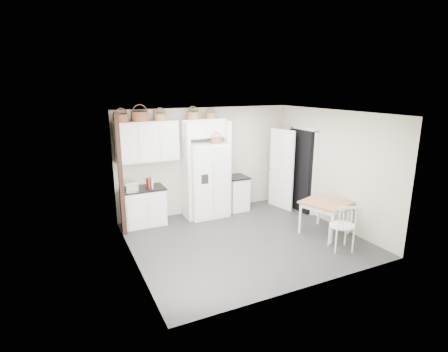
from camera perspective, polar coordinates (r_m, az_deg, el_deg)
floor at (r=7.41m, az=3.36°, el=-10.25°), size 4.50×4.50×0.00m
ceiling at (r=6.75m, az=3.69°, el=10.22°), size 4.50×4.50×0.00m
wall_back at (r=8.72m, az=-2.89°, el=2.57°), size 4.50×0.00×4.50m
wall_left at (r=6.23m, az=-14.91°, el=-2.80°), size 0.00×4.00×4.00m
wall_right at (r=8.27m, az=17.27°, el=1.27°), size 0.00×4.00×4.00m
refrigerator at (r=8.43m, az=-2.84°, el=-0.67°), size 0.93×0.74×1.79m
base_cab_left at (r=8.19m, az=-12.92°, el=-4.98°), size 0.91×0.57×0.84m
base_cab_right at (r=8.97m, az=2.04°, el=-2.89°), size 0.48×0.57×0.84m
dining_table at (r=7.84m, az=16.16°, el=-6.53°), size 1.10×1.10×0.73m
windsor_chair at (r=7.16m, az=18.70°, el=-7.67°), size 0.60×0.58×0.99m
counter_left at (r=8.06m, az=-13.10°, el=-2.03°), size 0.95×0.61×0.04m
counter_right at (r=8.85m, az=2.06°, el=-0.17°), size 0.52×0.61×0.04m
toaster at (r=7.94m, az=-14.81°, el=-1.57°), size 0.27×0.17×0.18m
cookbook_red at (r=7.97m, az=-12.30°, el=-1.17°), size 0.05×0.16×0.23m
cookbook_cream at (r=7.98m, az=-11.73°, el=-1.01°), size 0.04×0.17×0.26m
basket_upper_a at (r=7.83m, az=-16.40°, el=9.04°), size 0.29×0.29×0.17m
basket_upper_b at (r=7.91m, az=-13.54°, el=9.42°), size 0.35×0.35×0.21m
basket_upper_c at (r=8.01m, az=-10.40°, el=9.47°), size 0.28×0.28×0.16m
basket_bridge_a at (r=8.25m, az=-5.12°, el=9.81°), size 0.29×0.29×0.17m
basket_bridge_b at (r=8.42m, az=-2.19°, el=9.85°), size 0.24×0.24×0.14m
basket_fridge_b at (r=8.23m, az=-1.26°, el=5.83°), size 0.26×0.26×0.14m
upper_cabinet at (r=8.00m, az=-12.46°, el=5.53°), size 1.40×0.34×0.90m
bridge_cabinet at (r=8.37m, az=-3.46°, el=7.79°), size 1.12×0.34×0.45m
fridge_panel_left at (r=8.25m, az=-6.29°, el=0.74°), size 0.08×0.60×2.30m
fridge_panel_right at (r=8.63m, az=0.10°, el=1.44°), size 0.08×0.60×2.30m
trim_post at (r=7.52m, az=-16.53°, el=0.04°), size 0.09×0.09×2.60m
doorway_void at (r=9.02m, az=12.43°, el=0.85°), size 0.18×0.85×2.05m
door_slab at (r=9.07m, az=9.34°, el=1.07°), size 0.21×0.79×2.05m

